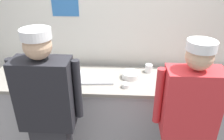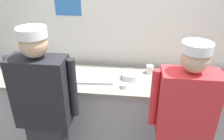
% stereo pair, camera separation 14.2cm
% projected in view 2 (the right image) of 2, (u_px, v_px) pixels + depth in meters
% --- Properties ---
extents(wall_back, '(4.84, 0.11, 2.99)m').
position_uv_depth(wall_back, '(122.00, 22.00, 2.81)').
color(wall_back, silver).
rests_on(wall_back, ground).
extents(prep_counter, '(3.08, 0.69, 0.93)m').
position_uv_depth(prep_counter, '(117.00, 111.00, 2.86)').
color(prep_counter, '#B2B2B7').
rests_on(prep_counter, ground).
extents(chef_near_left, '(0.63, 0.24, 1.75)m').
position_uv_depth(chef_near_left, '(45.00, 113.00, 2.07)').
color(chef_near_left, '#2D2D33').
rests_on(chef_near_left, ground).
extents(chef_center, '(0.61, 0.24, 1.68)m').
position_uv_depth(chef_center, '(183.00, 126.00, 1.97)').
color(chef_center, '#2D2D33').
rests_on(chef_center, ground).
extents(plate_stack_front, '(0.21, 0.21, 0.07)m').
position_uv_depth(plate_stack_front, '(131.00, 76.00, 2.65)').
color(plate_stack_front, white).
rests_on(plate_stack_front, prep_counter).
extents(plate_stack_rear, '(0.20, 0.20, 0.07)m').
position_uv_depth(plate_stack_rear, '(177.00, 85.00, 2.46)').
color(plate_stack_rear, white).
rests_on(plate_stack_rear, prep_counter).
extents(mixing_bowl_steel, '(0.38, 0.38, 0.12)m').
position_uv_depth(mixing_bowl_steel, '(32.00, 68.00, 2.77)').
color(mixing_bowl_steel, '#B7BABF').
rests_on(mixing_bowl_steel, prep_counter).
extents(sheet_tray, '(0.55, 0.37, 0.02)m').
position_uv_depth(sheet_tray, '(92.00, 77.00, 2.68)').
color(sheet_tray, '#B7BABF').
rests_on(sheet_tray, prep_counter).
extents(squeeze_bottle_primary, '(0.06, 0.06, 0.20)m').
position_uv_depth(squeeze_bottle_primary, '(198.00, 75.00, 2.52)').
color(squeeze_bottle_primary, red).
rests_on(squeeze_bottle_primary, prep_counter).
extents(squeeze_bottle_secondary, '(0.06, 0.06, 0.21)m').
position_uv_depth(squeeze_bottle_secondary, '(223.00, 78.00, 2.47)').
color(squeeze_bottle_secondary, red).
rests_on(squeeze_bottle_secondary, prep_counter).
extents(squeeze_bottle_spare, '(0.06, 0.06, 0.18)m').
position_uv_depth(squeeze_bottle_spare, '(209.00, 80.00, 2.44)').
color(squeeze_bottle_spare, red).
rests_on(squeeze_bottle_spare, prep_counter).
extents(ramekin_red_sauce, '(0.09, 0.09, 0.05)m').
position_uv_depth(ramekin_red_sauce, '(124.00, 86.00, 2.46)').
color(ramekin_red_sauce, white).
rests_on(ramekin_red_sauce, prep_counter).
extents(ramekin_green_sauce, '(0.10, 0.10, 0.04)m').
position_uv_depth(ramekin_green_sauce, '(171.00, 77.00, 2.64)').
color(ramekin_green_sauce, white).
rests_on(ramekin_green_sauce, prep_counter).
extents(deli_cup, '(0.09, 0.09, 0.10)m').
position_uv_depth(deli_cup, '(150.00, 69.00, 2.77)').
color(deli_cup, white).
rests_on(deli_cup, prep_counter).
extents(chefs_knife, '(0.27, 0.03, 0.02)m').
position_uv_depth(chefs_knife, '(219.00, 79.00, 2.64)').
color(chefs_knife, '#B7BABF').
rests_on(chefs_knife, prep_counter).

